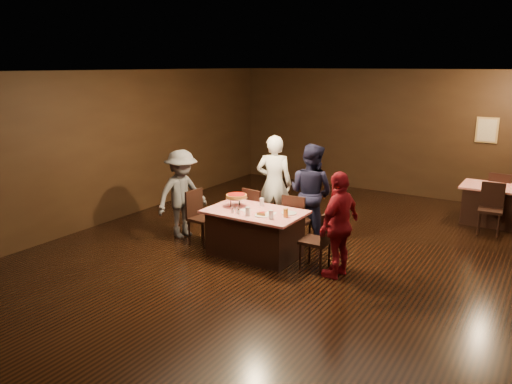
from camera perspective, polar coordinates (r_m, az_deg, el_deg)
room at (r=7.99m, az=4.36°, el=7.41°), size 10.00×10.04×3.02m
main_table at (r=8.31m, az=-0.11°, el=-4.70°), size 1.60×1.00×0.77m
back_table at (r=11.01m, az=25.64°, el=-1.36°), size 1.30×0.90×0.77m
chair_far_left at (r=9.09m, az=0.25°, el=-2.41°), size 0.48×0.48×0.95m
chair_far_right at (r=8.72m, az=4.74°, el=-3.21°), size 0.45×0.45×0.95m
chair_end_left at (r=8.89m, az=-6.15°, el=-2.90°), size 0.45×0.45×0.95m
chair_end_right at (r=7.79m, az=6.80°, el=-5.44°), size 0.43×0.43×0.95m
chair_back_near at (r=10.31m, az=25.23°, el=-1.78°), size 0.45×0.45×0.95m
chair_back_far at (r=11.57m, az=26.05°, el=-0.23°), size 0.44×0.44×0.95m
diner_white_jacket at (r=9.36m, az=2.08°, el=0.91°), size 0.79×0.65×1.85m
diner_navy_hoodie at (r=8.93m, az=6.30°, el=-0.09°), size 0.94×0.78×1.77m
diner_grey_knit at (r=9.19m, az=-8.47°, el=-0.22°), size 0.84×1.16×1.62m
diner_red_shirt at (r=7.47m, az=9.49°, el=-3.71°), size 0.54×0.99×1.61m
pizza_stand at (r=8.40m, az=-2.25°, el=-0.47°), size 0.38×0.38×0.22m
plate_with_slice at (r=7.92m, az=0.73°, el=-2.57°), size 0.25×0.25×0.06m
plate_empty at (r=8.05m, az=3.78°, el=-2.43°), size 0.25×0.25×0.01m
glass_front_left at (r=7.91m, az=-0.96°, el=-2.25°), size 0.08×0.08×0.14m
glass_front_right at (r=7.75m, az=1.73°, el=-2.60°), size 0.08×0.08×0.14m
glass_amber at (r=7.85m, az=3.42°, el=-2.41°), size 0.08×0.08×0.14m
glass_back at (r=8.45m, az=0.68°, el=-1.16°), size 0.08×0.08×0.14m
condiments at (r=8.05m, az=-2.27°, el=-2.11°), size 0.17×0.10×0.09m
napkin_center at (r=8.05m, az=1.70°, el=-2.45°), size 0.19×0.19×0.01m
napkin_left at (r=8.23m, az=-1.18°, el=-2.06°), size 0.21×0.21×0.01m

